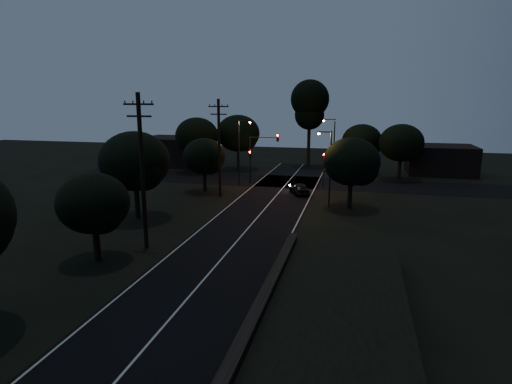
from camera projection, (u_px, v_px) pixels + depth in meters
The scene contains 22 objects.
road_surface at pixel (272, 201), 44.93m from camera, with size 60.00×70.00×0.03m.
retaining_wall at pixel (324, 366), 16.34m from camera, with size 6.93×26.00×1.60m.
utility_pole_mid at pixel (142, 170), 29.75m from camera, with size 2.20×0.30×11.00m.
utility_pole_far at pixel (219, 146), 45.94m from camera, with size 2.20×0.30×10.50m.
tree_left_b at pixel (95, 205), 27.65m from camera, with size 4.66×4.66×5.92m.
tree_left_c at pixel (136, 163), 37.41m from camera, with size 6.17×6.17×7.80m.
tree_left_d at pixel (205, 157), 48.61m from camera, with size 4.84×4.84×6.14m.
tree_far_nw at pixel (239, 134), 63.58m from camera, with size 6.42×6.42×8.14m.
tree_far_w at pixel (198, 137), 60.97m from camera, with size 6.18×6.18×7.87m.
tree_far_ne at pixel (363, 142), 59.66m from camera, with size 5.55×5.55×7.02m.
tree_far_e at pixel (403, 144), 55.62m from camera, with size 5.75×5.75×7.29m.
tree_right_a at pixel (353, 163), 40.91m from camera, with size 5.46×5.46×6.93m.
tall_pine at pixel (310, 104), 65.28m from camera, with size 5.86×5.86×13.32m.
building_left at pixel (176, 151), 68.83m from camera, with size 10.00×8.00×4.40m, color black.
building_right at pixel (440, 160), 60.70m from camera, with size 9.00×7.00×4.00m, color black.
signal_left at pixel (250, 161), 53.78m from camera, with size 0.28×0.35×4.10m.
signal_right at pixel (324, 163), 51.68m from camera, with size 0.28×0.35×4.10m.
signal_mast at pixel (263, 149), 53.07m from camera, with size 3.70×0.35×6.25m.
streetlight_a at pixel (240, 148), 51.66m from camera, with size 1.66×0.26×8.00m.
streetlight_b at pixel (332, 145), 54.93m from camera, with size 1.66×0.26×8.00m.
streetlight_c at pixel (329, 164), 41.59m from camera, with size 1.46×0.26×7.50m.
car at pixel (299, 188), 47.95m from camera, with size 1.54×3.82×1.30m, color black.
Camera 1 is at (8.59, -11.71, 10.66)m, focal length 30.00 mm.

